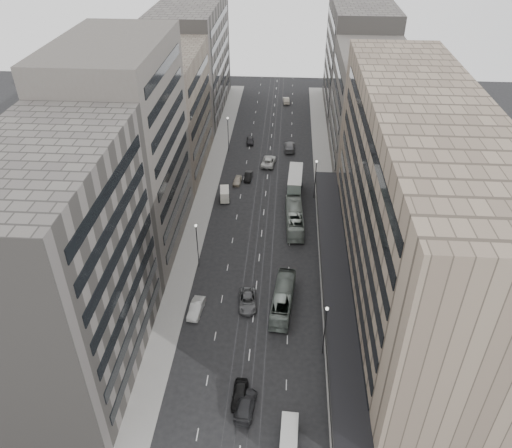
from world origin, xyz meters
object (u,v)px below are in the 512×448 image
(sedan_0, at_px, (240,395))
(sedan_2, at_px, (248,301))
(panel_van, at_px, (225,194))
(sedan_1, at_px, (196,308))
(bus_far, at_px, (294,218))
(bus_near, at_px, (283,299))
(pedestrian, at_px, (356,420))
(double_decker, at_px, (295,184))
(vw_microbus, at_px, (289,435))

(sedan_0, distance_m, sedan_2, 16.44)
(panel_van, xyz_separation_m, sedan_1, (-0.41, -31.50, -0.54))
(bus_far, distance_m, sedan_2, 22.40)
(bus_far, bearing_deg, bus_near, 83.12)
(bus_far, relative_size, sedan_2, 2.23)
(bus_near, distance_m, sedan_1, 12.76)
(bus_near, bearing_deg, panel_van, -62.21)
(bus_far, bearing_deg, pedestrian, 97.56)
(double_decker, relative_size, vw_microbus, 2.06)
(bus_far, bearing_deg, sedan_0, 77.74)
(double_decker, xyz_separation_m, pedestrian, (7.27, -51.09, -1.78))
(sedan_0, height_order, sedan_2, sedan_0)
(vw_microbus, xyz_separation_m, panel_van, (-13.34, 51.26, -0.04))
(double_decker, bearing_deg, bus_far, -87.47)
(sedan_2, distance_m, pedestrian, 23.77)
(double_decker, relative_size, sedan_1, 1.99)
(panel_van, xyz_separation_m, pedestrian, (21.03, -48.58, -0.32))
(double_decker, distance_m, vw_microbus, 53.78)
(bus_far, height_order, sedan_0, bus_far)
(bus_near, height_order, sedan_1, bus_near)
(sedan_1, xyz_separation_m, sedan_2, (7.35, 2.07, -0.03))
(panel_van, bearing_deg, sedan_2, -84.00)
(pedestrian, bearing_deg, double_decker, -85.76)
(double_decker, xyz_separation_m, vw_microbus, (-0.41, -53.76, -1.42))
(vw_microbus, height_order, sedan_1, vw_microbus)
(vw_microbus, height_order, sedan_0, vw_microbus)
(bus_far, bearing_deg, sedan_1, 56.18)
(sedan_0, relative_size, sedan_2, 0.84)
(bus_near, distance_m, double_decker, 32.06)
(panel_van, xyz_separation_m, sedan_0, (7.35, -45.87, -0.55))
(vw_microbus, xyz_separation_m, sedan_1, (-13.75, 19.76, -0.58))
(panel_van, bearing_deg, sedan_1, -98.01)
(panel_van, bearing_deg, bus_near, -74.85)
(sedan_1, bearing_deg, sedan_2, 21.29)
(sedan_0, bearing_deg, panel_van, 100.37)
(bus_near, xyz_separation_m, pedestrian, (8.86, -19.09, -0.58))
(sedan_0, xyz_separation_m, pedestrian, (13.68, -2.71, 0.23))
(panel_van, bearing_deg, bus_far, -37.80)
(vw_microbus, distance_m, sedan_1, 24.08)
(sedan_1, bearing_deg, panel_van, 94.84)
(sedan_1, relative_size, sedan_2, 0.87)
(panel_van, xyz_separation_m, sedan_2, (6.94, -29.43, -0.57))
(double_decker, xyz_separation_m, panel_van, (-13.75, -2.50, -1.45))
(bus_near, distance_m, bus_far, 21.44)
(bus_far, xyz_separation_m, double_decker, (0.00, 10.61, 1.07))
(double_decker, height_order, sedan_0, double_decker)
(bus_near, xyz_separation_m, sedan_2, (-5.22, 0.06, -0.82))
(bus_near, relative_size, sedan_0, 2.47)
(sedan_2, bearing_deg, pedestrian, -59.08)
(bus_far, distance_m, sedan_1, 27.36)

